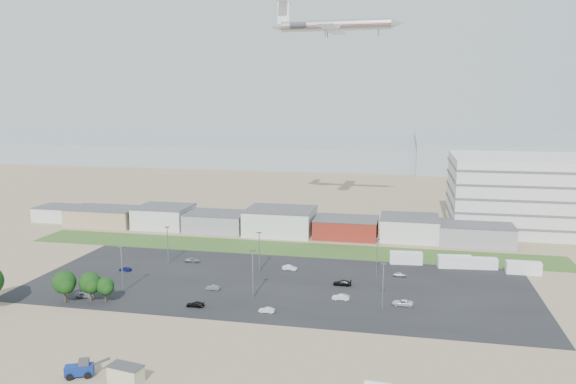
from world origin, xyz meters
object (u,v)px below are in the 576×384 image
(airliner, at_px, (335,25))
(parked_car_11, at_px, (290,268))
(portable_shed, at_px, (126,374))
(parked_car_9, at_px, (193,260))
(parked_car_8, at_px, (400,274))
(parked_car_12, at_px, (342,283))
(parked_car_4, at_px, (213,288))
(parked_car_3, at_px, (195,304))
(parked_car_1, at_px, (341,297))
(parked_car_10, at_px, (85,295))
(parked_car_13, at_px, (267,310))
(telehandler, at_px, (79,368))
(box_trailer_a, at_px, (406,258))
(parked_car_0, at_px, (402,303))
(parked_car_5, at_px, (125,269))

(airliner, height_order, parked_car_11, airliner)
(portable_shed, relative_size, parked_car_9, 1.36)
(parked_car_8, xyz_separation_m, parked_car_12, (-13.39, -9.75, 0.07))
(parked_car_4, xyz_separation_m, parked_car_11, (14.43, 18.88, 0.09))
(parked_car_3, distance_m, parked_car_4, 11.16)
(parked_car_1, xyz_separation_m, parked_car_10, (-56.36, -10.65, -0.03))
(parked_car_13, bearing_deg, portable_shed, -23.82)
(airliner, bearing_deg, parked_car_8, -66.78)
(airliner, distance_m, parked_car_9, 99.74)
(parked_car_1, bearing_deg, parked_car_8, 145.10)
(telehandler, height_order, parked_car_12, telehandler)
(parked_car_10, bearing_deg, parked_car_11, -50.25)
(parked_car_8, xyz_separation_m, parked_car_9, (-55.74, 1.17, 0.00))
(telehandler, relative_size, parked_car_8, 2.13)
(parked_car_10, xyz_separation_m, parked_car_12, (55.57, 20.58, 0.04))
(box_trailer_a, height_order, parked_car_4, box_trailer_a)
(parked_car_4, distance_m, parked_car_13, 19.37)
(parked_car_10, bearing_deg, parked_car_0, -78.48)
(telehandler, height_order, parked_car_10, telehandler)
(parked_car_13, bearing_deg, parked_car_12, 146.83)
(parked_car_12, bearing_deg, parked_car_1, 4.30)
(parked_car_8, bearing_deg, parked_car_3, 127.85)
(parked_car_13, bearing_deg, parked_car_3, -90.16)
(box_trailer_a, distance_m, airliner, 91.39)
(parked_car_0, xyz_separation_m, parked_car_10, (-69.84, -9.96, -0.03))
(parked_car_11, xyz_separation_m, parked_car_13, (1.39, -30.05, -0.08))
(portable_shed, xyz_separation_m, parked_car_5, (-28.58, 53.47, -0.85))
(portable_shed, relative_size, parked_car_4, 1.68)
(parked_car_12, distance_m, parked_car_13, 24.64)
(parked_car_3, bearing_deg, parked_car_4, 179.62)
(parked_car_0, relative_size, parked_car_5, 1.39)
(airliner, distance_m, parked_car_12, 103.52)
(box_trailer_a, relative_size, parked_car_0, 1.92)
(parked_car_8, relative_size, parked_car_9, 0.81)
(parked_car_0, height_order, parked_car_4, parked_car_0)
(airliner, xyz_separation_m, parked_car_10, (-43.37, -96.45, -69.40))
(portable_shed, height_order, box_trailer_a, box_trailer_a)
(parked_car_10, height_order, parked_car_11, parked_car_11)
(box_trailer_a, xyz_separation_m, parked_car_10, (-70.41, -42.18, -1.02))
(telehandler, height_order, parked_car_1, telehandler)
(box_trailer_a, xyz_separation_m, parked_car_5, (-71.34, -21.81, -1.07))
(parked_car_5, xyz_separation_m, parked_car_8, (69.89, 9.96, 0.01))
(parked_car_8, xyz_separation_m, parked_car_10, (-68.96, -30.32, 0.03))
(telehandler, distance_m, parked_car_13, 40.02)
(box_trailer_a, bearing_deg, parked_car_1, -119.02)
(portable_shed, bearing_deg, parked_car_13, 76.67)
(parked_car_3, relative_size, parked_car_12, 0.89)
(parked_car_1, relative_size, parked_car_11, 1.00)
(parked_car_11, bearing_deg, portable_shed, 173.94)
(telehandler, relative_size, parked_car_1, 1.84)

